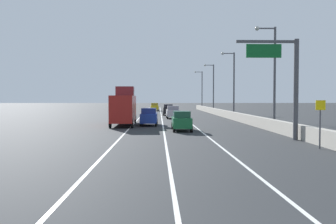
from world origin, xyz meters
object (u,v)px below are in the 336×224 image
at_px(car_yellow_0, 155,107).
at_px(car_silver_3, 173,112).
at_px(lamp_post_right_second, 272,70).
at_px(car_black_4, 168,110).
at_px(box_truck, 124,107).
at_px(car_green_1, 182,121).
at_px(lamp_post_right_third, 232,80).
at_px(speed_advisory_sign, 320,120).
at_px(lamp_post_right_fifth, 201,88).
at_px(car_blue_2, 149,117).
at_px(lamp_post_right_fourth, 212,85).
at_px(overhead_sign_gantry, 286,77).

distance_m(car_yellow_0, car_silver_3, 34.40).
xyz_separation_m(lamp_post_right_second, car_black_4, (-9.54, 30.69, -4.88)).
bearing_deg(box_truck, car_black_4, 76.92).
xyz_separation_m(lamp_post_right_second, car_green_1, (-9.08, -1.31, -4.92)).
relative_size(lamp_post_right_third, car_yellow_0, 2.13).
distance_m(speed_advisory_sign, lamp_post_right_third, 35.96).
height_order(speed_advisory_sign, box_truck, box_truck).
bearing_deg(lamp_post_right_third, car_black_4, 135.68).
xyz_separation_m(lamp_post_right_fifth, car_blue_2, (-12.45, -57.84, -4.87)).
bearing_deg(car_blue_2, car_yellow_0, 89.85).
xyz_separation_m(car_yellow_0, car_blue_2, (-0.13, -48.73, 0.04)).
bearing_deg(speed_advisory_sign, car_silver_3, 102.58).
xyz_separation_m(speed_advisory_sign, lamp_post_right_fourth, (1.42, 56.90, 4.10)).
relative_size(overhead_sign_gantry, speed_advisory_sign, 2.50).
bearing_deg(lamp_post_right_second, car_blue_2, 154.97).
bearing_deg(lamp_post_right_third, speed_advisory_sign, -92.45).
bearing_deg(car_blue_2, lamp_post_right_third, 50.92).
height_order(lamp_post_right_third, car_blue_2, lamp_post_right_third).
distance_m(lamp_post_right_fourth, car_silver_3, 24.49).
bearing_deg(car_black_4, lamp_post_right_second, -72.73).
relative_size(lamp_post_right_fourth, lamp_post_right_fifth, 1.00).
height_order(car_silver_3, car_black_4, car_black_4).
bearing_deg(box_truck, car_silver_3, 66.47).
distance_m(lamp_post_right_fifth, car_black_4, 34.65).
bearing_deg(speed_advisory_sign, lamp_post_right_third, 87.55).
height_order(overhead_sign_gantry, speed_advisory_sign, overhead_sign_gantry).
height_order(overhead_sign_gantry, lamp_post_right_fourth, lamp_post_right_fourth).
height_order(car_black_4, box_truck, box_truck).
distance_m(car_silver_3, car_black_4, 10.46).
relative_size(lamp_post_right_fifth, car_green_1, 2.23).
distance_m(car_yellow_0, car_green_1, 55.90).
bearing_deg(lamp_post_right_fifth, box_truck, -104.94).
bearing_deg(lamp_post_right_second, box_truck, 158.01).
relative_size(lamp_post_right_fourth, box_truck, 1.04).
bearing_deg(lamp_post_right_fourth, car_black_4, -129.36).
distance_m(overhead_sign_gantry, car_black_4, 41.13).
bearing_deg(lamp_post_right_second, lamp_post_right_fifth, 89.92).
bearing_deg(car_blue_2, speed_advisory_sign, -61.49).
relative_size(car_green_1, car_blue_2, 0.97).
height_order(car_yellow_0, box_truck, box_truck).
height_order(speed_advisory_sign, car_silver_3, speed_advisory_sign).
distance_m(speed_advisory_sign, car_black_4, 45.93).
xyz_separation_m(car_yellow_0, car_silver_3, (3.12, -34.26, 0.01)).
xyz_separation_m(car_black_4, box_truck, (-5.70, -24.54, 1.08)).
bearing_deg(car_green_1, car_silver_3, 90.08).
distance_m(lamp_post_right_second, lamp_post_right_fifth, 63.62).
height_order(car_yellow_0, car_silver_3, car_silver_3).
bearing_deg(car_green_1, speed_advisory_sign, -59.63).
bearing_deg(lamp_post_right_fifth, speed_advisory_sign, -91.06).
xyz_separation_m(lamp_post_right_fourth, car_silver_3, (-9.18, -22.17, -4.90)).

